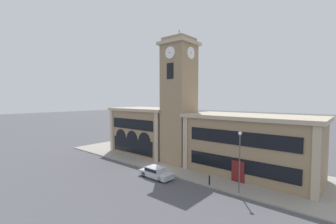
# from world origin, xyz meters

# --- Properties ---
(ground_plane) EXTENTS (300.00, 300.00, 0.00)m
(ground_plane) POSITION_xyz_m (0.00, 0.00, 0.00)
(ground_plane) COLOR #4C4C51
(sidewalk_kerb) EXTENTS (43.75, 12.44, 0.15)m
(sidewalk_kerb) POSITION_xyz_m (0.00, 6.22, 0.07)
(sidewalk_kerb) COLOR gray
(sidewalk_kerb) RESTS_ON ground_plane
(clock_tower) EXTENTS (4.77, 4.77, 19.66)m
(clock_tower) POSITION_xyz_m (0.00, 5.33, 9.28)
(clock_tower) COLOR #937A5B
(clock_tower) RESTS_ON ground_plane
(town_hall_left_wing) EXTENTS (12.58, 7.84, 8.02)m
(town_hall_left_wing) POSITION_xyz_m (-8.27, 6.84, 4.04)
(town_hall_left_wing) COLOR #937A5B
(town_hall_left_wing) RESTS_ON ground_plane
(town_hall_right_wing) EXTENTS (16.24, 7.84, 7.62)m
(town_hall_right_wing) POSITION_xyz_m (10.10, 6.85, 3.84)
(town_hall_right_wing) COLOR #937A5B
(town_hall_right_wing) RESTS_ON ground_plane
(parked_car_near) EXTENTS (4.45, 1.91, 1.30)m
(parked_car_near) POSITION_xyz_m (1.73, -1.51, 0.69)
(parked_car_near) COLOR #B2B7C1
(parked_car_near) RESTS_ON ground_plane
(street_lamp) EXTENTS (0.36, 0.36, 6.21)m
(street_lamp) POSITION_xyz_m (11.43, 0.46, 4.18)
(street_lamp) COLOR #4C4C51
(street_lamp) RESTS_ON sidewalk_kerb
(bollard) EXTENTS (0.18, 0.18, 1.06)m
(bollard) POSITION_xyz_m (8.07, 0.38, 0.67)
(bollard) COLOR black
(bollard) RESTS_ON sidewalk_kerb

